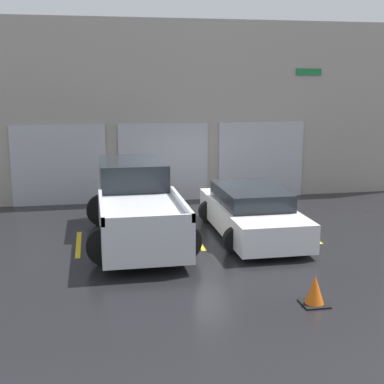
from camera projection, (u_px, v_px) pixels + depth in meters
name	position (u px, v px, depth m)	size (l,w,h in m)	color
ground_plane	(185.00, 222.00, 15.21)	(28.00, 28.00, 0.00)	black
shophouse_building	(168.00, 113.00, 17.79)	(17.43, 0.68, 5.91)	#9E9389
pickup_truck	(136.00, 205.00, 13.58)	(2.54, 5.40, 1.83)	silver
sedan_white	(251.00, 212.00, 13.88)	(2.20, 4.57, 1.25)	white
parking_stripe_far_left	(78.00, 244.00, 13.17)	(0.12, 2.20, 0.01)	gold
parking_stripe_left	(196.00, 238.00, 13.71)	(0.12, 2.20, 0.01)	gold
parking_stripe_centre	(304.00, 232.00, 14.25)	(0.12, 2.20, 0.01)	gold
traffic_cone	(315.00, 291.00, 9.56)	(0.47, 0.47, 0.55)	black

